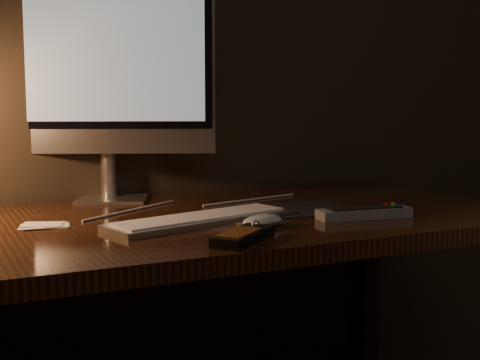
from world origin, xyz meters
name	(u,v)px	position (x,y,z in m)	size (l,w,h in m)	color
desk	(181,265)	(0.00, 1.93, 0.62)	(1.60, 0.75, 0.75)	#3B1D0D
monitor	(110,72)	(-0.10, 2.18, 1.10)	(0.53, 0.25, 0.58)	silver
keyboard	(201,219)	(0.00, 1.79, 0.76)	(0.45, 0.12, 0.02)	silver
mousepad	(294,210)	(0.27, 1.84, 0.75)	(0.27, 0.22, 0.00)	black
mouse	(262,223)	(0.09, 1.68, 0.76)	(0.10, 0.05, 0.02)	white
media_remote	(243,236)	(0.00, 1.57, 0.76)	(0.17, 0.15, 0.03)	black
tv_remote	(364,213)	(0.36, 1.67, 0.76)	(0.23, 0.09, 0.03)	gray
papers	(44,225)	(-0.33, 1.89, 0.75)	(0.10, 0.07, 0.01)	white
cable	(195,205)	(0.07, 2.00, 0.75)	(0.01, 0.01, 0.65)	white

